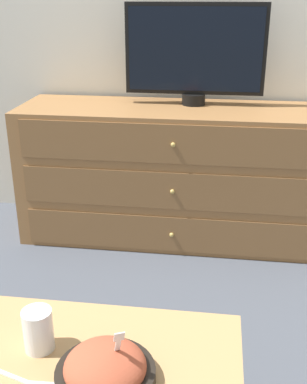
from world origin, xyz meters
The scene contains 6 objects.
ground_plane centered at (0.00, 0.00, 0.00)m, with size 12.00×12.00×0.00m, color #474C56.
dresser centered at (-0.12, -0.28, 0.37)m, with size 1.68×0.51×0.73m.
tv centered at (-0.05, -0.19, 1.00)m, with size 0.72×0.12×0.51m.
takeout_bowl centered at (-0.15, -1.89, 0.47)m, with size 0.24×0.24×0.17m.
drink_cup centered at (-0.34, -1.80, 0.49)m, with size 0.08×0.08×0.11m.
knife centered at (-0.37, -1.90, 0.44)m, with size 0.16×0.06×0.01m.
Camera 1 is at (0.08, -2.74, 1.29)m, focal length 45.00 mm.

